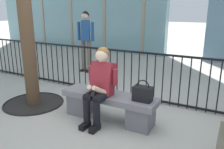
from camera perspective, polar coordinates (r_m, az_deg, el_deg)
name	(u,v)px	position (r m, az deg, el deg)	size (l,w,h in m)	color
ground_plane	(109,119)	(3.92, -0.72, -10.97)	(60.00, 60.00, 0.00)	#B2ADA3
stone_bench	(109,104)	(3.80, -0.73, -7.32)	(1.60, 0.44, 0.45)	slate
seated_person_with_phone	(100,83)	(3.61, -2.99, -2.21)	(0.52, 0.66, 1.21)	black
handbag_on_bench	(143,93)	(3.45, 7.60, -4.64)	(0.28, 0.17, 0.32)	black
bystander_at_railing	(86,37)	(6.66, -6.49, 9.20)	(0.55, 0.44, 1.71)	#6B6051
plaza_railing	(135,75)	(4.62, 5.72, -0.13)	(9.59, 0.04, 0.98)	black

